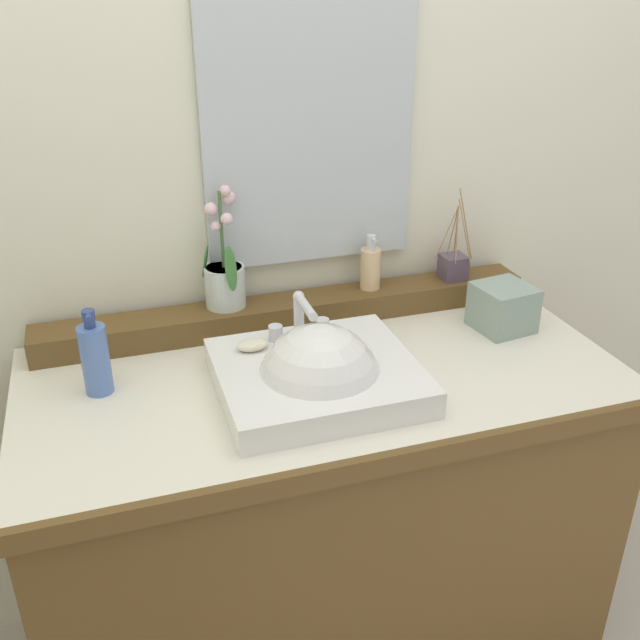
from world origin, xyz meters
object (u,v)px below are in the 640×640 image
at_px(lotion_bottle, 95,358).
at_px(tissue_box, 503,307).
at_px(sink_basin, 319,382).
at_px(soap_dispenser, 370,267).
at_px(potted_plant, 225,276).
at_px(reed_diffuser, 453,266).
at_px(soap_bar, 252,345).

height_order(lotion_bottle, tissue_box, lotion_bottle).
bearing_deg(sink_basin, soap_dispenser, 53.88).
height_order(sink_basin, tissue_box, sink_basin).
xyz_separation_m(potted_plant, tissue_box, (0.65, -0.21, -0.09)).
xyz_separation_m(soap_dispenser, reed_diffuser, (0.23, -0.01, -0.02)).
bearing_deg(tissue_box, potted_plant, 162.45).
bearing_deg(potted_plant, reed_diffuser, -1.56).
xyz_separation_m(soap_bar, lotion_bottle, (-0.33, 0.03, 0.01)).
height_order(soap_bar, soap_dispenser, soap_dispenser).
xyz_separation_m(sink_basin, reed_diffuser, (0.49, 0.33, 0.08)).
xyz_separation_m(soap_dispenser, lotion_bottle, (-0.69, -0.20, -0.04)).
relative_size(sink_basin, soap_dispenser, 2.90).
bearing_deg(reed_diffuser, soap_dispenser, 177.91).
height_order(soap_dispenser, lotion_bottle, soap_dispenser).
xyz_separation_m(soap_bar, potted_plant, (-0.01, 0.24, 0.07)).
distance_m(reed_diffuser, tissue_box, 0.20).
xyz_separation_m(potted_plant, reed_diffuser, (0.61, -0.02, -0.04)).
xyz_separation_m(lotion_bottle, tissue_box, (0.97, 0.00, -0.02)).
relative_size(soap_dispenser, tissue_box, 1.11).
bearing_deg(tissue_box, reed_diffuser, 102.58).
relative_size(soap_bar, soap_dispenser, 0.48).
bearing_deg(soap_bar, reed_diffuser, 20.06).
height_order(potted_plant, tissue_box, potted_plant).
height_order(potted_plant, lotion_bottle, potted_plant).
distance_m(soap_dispenser, lotion_bottle, 0.72).
relative_size(lotion_bottle, tissue_box, 1.47).
relative_size(sink_basin, lotion_bottle, 2.19).
bearing_deg(potted_plant, soap_dispenser, -1.23).
distance_m(potted_plant, tissue_box, 0.69).
bearing_deg(reed_diffuser, tissue_box, -77.42).
bearing_deg(reed_diffuser, sink_basin, -145.37).
height_order(soap_bar, potted_plant, potted_plant).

